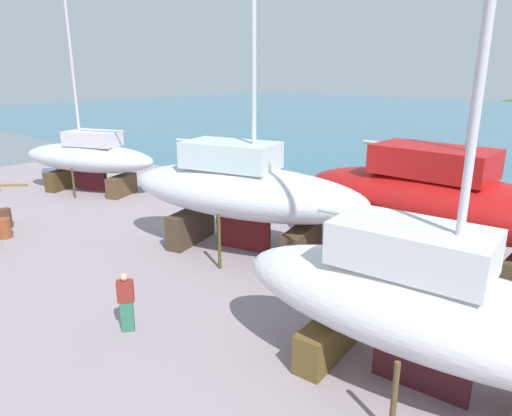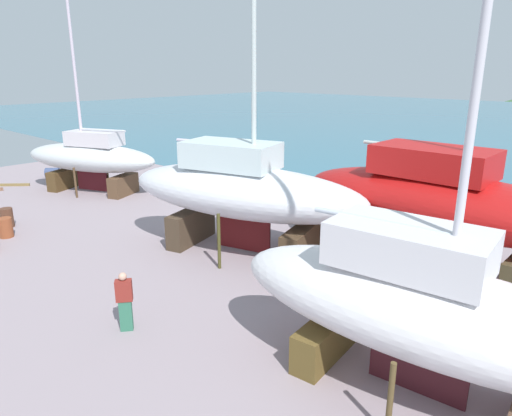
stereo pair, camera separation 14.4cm
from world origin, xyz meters
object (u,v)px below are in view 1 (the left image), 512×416
object	(u,v)px
sailboat_small_center	(443,201)
barrel_ochre	(50,173)
worker	(126,301)
sailboat_large_starboard	(425,306)
barrel_tipped_left	(5,218)
sailboat_far_slipway	(242,190)
sailboat_mid_port	(89,157)
barrel_by_slipway	(4,228)

from	to	relation	value
sailboat_small_center	barrel_ochre	xyz separation A→B (m)	(-24.83, -2.84, -2.22)
sailboat_small_center	worker	xyz separation A→B (m)	(-4.57, -9.86, -1.64)
sailboat_large_starboard	worker	xyz separation A→B (m)	(-6.92, -3.00, -1.20)
barrel_ochre	sailboat_small_center	bearing A→B (deg)	6.52
sailboat_small_center	barrel_tipped_left	world-z (taller)	sailboat_small_center
sailboat_far_slipway	barrel_ochre	distance (m)	18.69
sailboat_far_slipway	sailboat_small_center	xyz separation A→B (m)	(6.29, 3.59, 0.02)
sailboat_mid_port	sailboat_small_center	world-z (taller)	sailboat_small_center
sailboat_large_starboard	barrel_ochre	xyz separation A→B (m)	(-27.18, 4.02, -1.79)
sailboat_far_slipway	sailboat_small_center	bearing A→B (deg)	13.76
sailboat_small_center	barrel_by_slipway	xyz separation A→B (m)	(-14.84, -9.33, -2.10)
sailboat_mid_port	sailboat_large_starboard	xyz separation A→B (m)	(21.59, -3.95, 0.03)
sailboat_mid_port	sailboat_large_starboard	bearing A→B (deg)	147.07
sailboat_far_slipway	worker	world-z (taller)	sailboat_far_slipway
barrel_tipped_left	barrel_ochre	xyz separation A→B (m)	(-8.62, 5.95, -0.13)
worker	barrel_by_slipway	xyz separation A→B (m)	(-10.27, 0.52, -0.47)
sailboat_small_center	sailboat_large_starboard	distance (m)	7.26
sailboat_far_slipway	barrel_tipped_left	world-z (taller)	sailboat_far_slipway
sailboat_small_center	sailboat_large_starboard	world-z (taller)	sailboat_small_center
worker	barrel_tipped_left	xyz separation A→B (m)	(-11.64, 1.07, -0.45)
sailboat_far_slipway	barrel_by_slipway	xyz separation A→B (m)	(-8.56, -5.74, -2.08)
sailboat_far_slipway	barrel_tipped_left	xyz separation A→B (m)	(-9.93, -5.20, -2.06)
sailboat_mid_port	barrel_by_slipway	size ratio (longest dim) A/B	17.28
sailboat_mid_port	sailboat_small_center	size ratio (longest dim) A/B	0.90
sailboat_far_slipway	barrel_ochre	world-z (taller)	sailboat_far_slipway
sailboat_large_starboard	barrel_tipped_left	world-z (taller)	sailboat_large_starboard
sailboat_mid_port	sailboat_large_starboard	size ratio (longest dim) A/B	1.06
worker	barrel_tipped_left	world-z (taller)	worker
barrel_tipped_left	worker	bearing A→B (deg)	-5.26
sailboat_far_slipway	barrel_ochre	size ratio (longest dim) A/B	20.62
worker	sailboat_mid_port	bearing A→B (deg)	12.12
sailboat_mid_port	barrel_tipped_left	world-z (taller)	sailboat_mid_port
worker	barrel_ochre	size ratio (longest dim) A/B	1.97
worker	sailboat_small_center	bearing A→B (deg)	-77.40
sailboat_large_starboard	barrel_by_slipway	xyz separation A→B (m)	(-17.19, -2.48, -1.67)
sailboat_large_starboard	sailboat_small_center	bearing A→B (deg)	102.68
barrel_by_slipway	barrel_tipped_left	world-z (taller)	barrel_tipped_left
sailboat_far_slipway	sailboat_mid_port	bearing A→B (deg)	161.01
sailboat_far_slipway	barrel_by_slipway	size ratio (longest dim) A/B	21.13
sailboat_large_starboard	worker	size ratio (longest dim) A/B	8.04
sailboat_mid_port	sailboat_far_slipway	bearing A→B (deg)	154.41
barrel_ochre	barrel_by_slipway	bearing A→B (deg)	-33.04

